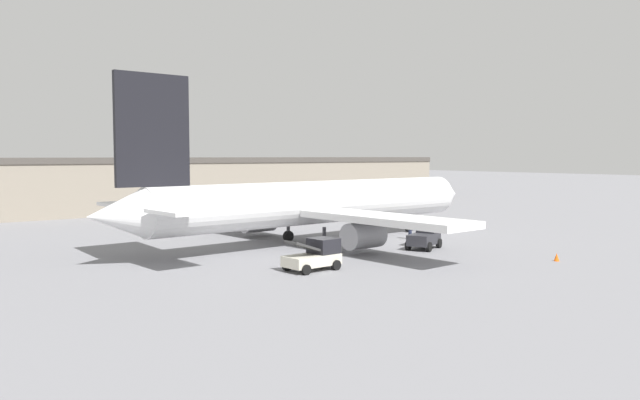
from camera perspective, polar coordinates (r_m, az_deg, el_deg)
ground_plane at (r=51.17m, az=0.00°, el=-3.93°), size 400.00×400.00×0.00m
terminal_building at (r=88.38m, az=-11.30°, el=1.61°), size 79.81×13.50×6.88m
airplane at (r=50.12m, az=-0.94°, el=-0.26°), size 37.27×31.26×12.50m
ground_crew_worker at (r=53.78m, az=8.24°, el=-2.54°), size 0.40×0.40×1.82m
baggage_tug at (r=48.57m, az=9.60°, el=-3.14°), size 3.63×2.94×2.36m
belt_loader_truck at (r=39.02m, az=-0.45°, el=-5.05°), size 3.63×2.29×2.00m
safety_cone_near at (r=45.23m, az=20.82°, el=-4.90°), size 0.36×0.36×0.55m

